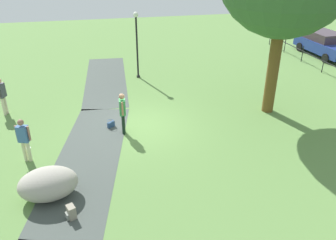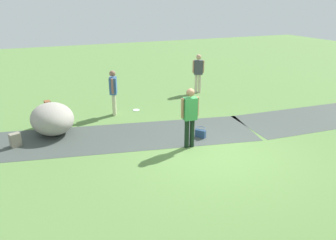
{
  "view_description": "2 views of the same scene",
  "coord_description": "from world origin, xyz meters",
  "px_view_note": "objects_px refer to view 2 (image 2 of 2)",
  "views": [
    {
      "loc": [
        12.66,
        -1.62,
        6.79
      ],
      "look_at": [
        1.07,
        0.93,
        0.73
      ],
      "focal_mm": 36.73,
      "sensor_mm": 36.0,
      "label": 1
    },
    {
      "loc": [
        4.21,
        6.75,
        3.95
      ],
      "look_at": [
        1.59,
        0.5,
        1.42
      ],
      "focal_mm": 34.71,
      "sensor_mm": 36.0,
      "label": 2
    }
  ],
  "objects_px": {
    "passerby_on_path": "(113,90)",
    "frisbee_on_grass": "(136,110)",
    "lawn_boulder": "(52,119)",
    "woman_with_handbag": "(190,114)",
    "spare_backpack_on_lawn": "(48,106)",
    "man_near_boulder": "(198,71)",
    "backpack_by_boulder": "(15,140)",
    "handbag_on_grass": "(200,133)"
  },
  "relations": [
    {
      "from": "lawn_boulder",
      "to": "backpack_by_boulder",
      "type": "xyz_separation_m",
      "value": [
        1.08,
        0.65,
        -0.28
      ]
    },
    {
      "from": "woman_with_handbag",
      "to": "passerby_on_path",
      "type": "relative_size",
      "value": 1.05
    },
    {
      "from": "woman_with_handbag",
      "to": "frisbee_on_grass",
      "type": "xyz_separation_m",
      "value": [
        0.42,
        -3.67,
        -0.98
      ]
    },
    {
      "from": "lawn_boulder",
      "to": "passerby_on_path",
      "type": "relative_size",
      "value": 1.13
    },
    {
      "from": "lawn_boulder",
      "to": "spare_backpack_on_lawn",
      "type": "xyz_separation_m",
      "value": [
        0.01,
        -2.25,
        -0.28
      ]
    },
    {
      "from": "man_near_boulder",
      "to": "backpack_by_boulder",
      "type": "height_order",
      "value": "man_near_boulder"
    },
    {
      "from": "man_near_boulder",
      "to": "passerby_on_path",
      "type": "bearing_deg",
      "value": 19.76
    },
    {
      "from": "passerby_on_path",
      "to": "handbag_on_grass",
      "type": "xyz_separation_m",
      "value": [
        -1.9,
        3.02,
        -0.8
      ]
    },
    {
      "from": "handbag_on_grass",
      "to": "spare_backpack_on_lawn",
      "type": "relative_size",
      "value": 0.95
    },
    {
      "from": "passerby_on_path",
      "to": "backpack_by_boulder",
      "type": "relative_size",
      "value": 4.06
    },
    {
      "from": "backpack_by_boulder",
      "to": "handbag_on_grass",
      "type": "bearing_deg",
      "value": 164.25
    },
    {
      "from": "passerby_on_path",
      "to": "frisbee_on_grass",
      "type": "distance_m",
      "value": 1.28
    },
    {
      "from": "lawn_boulder",
      "to": "man_near_boulder",
      "type": "xyz_separation_m",
      "value": [
        -6.34,
        -2.41,
        0.52
      ]
    },
    {
      "from": "lawn_boulder",
      "to": "man_near_boulder",
      "type": "height_order",
      "value": "man_near_boulder"
    },
    {
      "from": "woman_with_handbag",
      "to": "passerby_on_path",
      "type": "distance_m",
      "value": 3.72
    },
    {
      "from": "frisbee_on_grass",
      "to": "spare_backpack_on_lawn",
      "type": "bearing_deg",
      "value": -20.94
    },
    {
      "from": "frisbee_on_grass",
      "to": "passerby_on_path",
      "type": "bearing_deg",
      "value": 11.15
    },
    {
      "from": "man_near_boulder",
      "to": "handbag_on_grass",
      "type": "xyz_separation_m",
      "value": [
        2.27,
        4.52,
        -0.85
      ]
    },
    {
      "from": "woman_with_handbag",
      "to": "spare_backpack_on_lawn",
      "type": "relative_size",
      "value": 4.27
    },
    {
      "from": "passerby_on_path",
      "to": "spare_backpack_on_lawn",
      "type": "distance_m",
      "value": 2.67
    },
    {
      "from": "woman_with_handbag",
      "to": "frisbee_on_grass",
      "type": "relative_size",
      "value": 6.72
    },
    {
      "from": "handbag_on_grass",
      "to": "spare_backpack_on_lawn",
      "type": "height_order",
      "value": "spare_backpack_on_lawn"
    },
    {
      "from": "man_near_boulder",
      "to": "handbag_on_grass",
      "type": "distance_m",
      "value": 5.12
    },
    {
      "from": "lawn_boulder",
      "to": "woman_with_handbag",
      "type": "height_order",
      "value": "woman_with_handbag"
    },
    {
      "from": "woman_with_handbag",
      "to": "backpack_by_boulder",
      "type": "distance_m",
      "value": 5.0
    },
    {
      "from": "man_near_boulder",
      "to": "backpack_by_boulder",
      "type": "bearing_deg",
      "value": 22.42
    },
    {
      "from": "spare_backpack_on_lawn",
      "to": "passerby_on_path",
      "type": "bearing_deg",
      "value": 148.52
    },
    {
      "from": "woman_with_handbag",
      "to": "handbag_on_grass",
      "type": "distance_m",
      "value": 1.15
    },
    {
      "from": "man_near_boulder",
      "to": "woman_with_handbag",
      "type": "bearing_deg",
      "value": 60.02
    },
    {
      "from": "lawn_boulder",
      "to": "spare_backpack_on_lawn",
      "type": "height_order",
      "value": "lawn_boulder"
    },
    {
      "from": "backpack_by_boulder",
      "to": "spare_backpack_on_lawn",
      "type": "relative_size",
      "value": 1.0
    },
    {
      "from": "passerby_on_path",
      "to": "frisbee_on_grass",
      "type": "xyz_separation_m",
      "value": [
        -0.87,
        -0.17,
        -0.93
      ]
    },
    {
      "from": "handbag_on_grass",
      "to": "frisbee_on_grass",
      "type": "relative_size",
      "value": 1.49
    },
    {
      "from": "backpack_by_boulder",
      "to": "woman_with_handbag",
      "type": "bearing_deg",
      "value": 157.01
    },
    {
      "from": "spare_backpack_on_lawn",
      "to": "frisbee_on_grass",
      "type": "height_order",
      "value": "spare_backpack_on_lawn"
    },
    {
      "from": "man_near_boulder",
      "to": "lawn_boulder",
      "type": "bearing_deg",
      "value": 20.79
    },
    {
      "from": "passerby_on_path",
      "to": "backpack_by_boulder",
      "type": "xyz_separation_m",
      "value": [
        3.26,
        1.57,
        -0.74
      ]
    },
    {
      "from": "handbag_on_grass",
      "to": "woman_with_handbag",
      "type": "bearing_deg",
      "value": 37.67
    },
    {
      "from": "man_near_boulder",
      "to": "passerby_on_path",
      "type": "height_order",
      "value": "man_near_boulder"
    },
    {
      "from": "man_near_boulder",
      "to": "spare_backpack_on_lawn",
      "type": "relative_size",
      "value": 4.25
    },
    {
      "from": "woman_with_handbag",
      "to": "man_near_boulder",
      "type": "xyz_separation_m",
      "value": [
        -2.88,
        -4.99,
        -0.01
      ]
    },
    {
      "from": "man_near_boulder",
      "to": "passerby_on_path",
      "type": "xyz_separation_m",
      "value": [
        4.16,
        1.5,
        -0.05
      ]
    }
  ]
}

